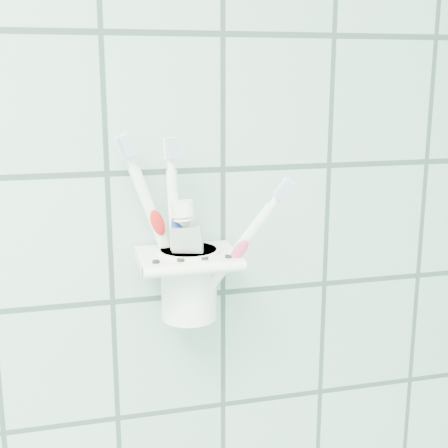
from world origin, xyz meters
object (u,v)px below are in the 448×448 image
at_px(holder_bracket, 187,259).
at_px(toothbrush_orange, 189,231).
at_px(cup, 189,280).
at_px(toothpaste_tube, 195,251).
at_px(toothbrush_blue, 178,227).
at_px(toothbrush_pink, 187,216).

distance_m(holder_bracket, toothbrush_orange, 0.04).
distance_m(cup, toothpaste_tube, 0.04).
bearing_deg(holder_bracket, toothbrush_blue, 167.96).
relative_size(cup, toothbrush_pink, 0.39).
bearing_deg(cup, toothbrush_blue, -173.74).
height_order(toothbrush_blue, toothbrush_orange, toothbrush_blue).
xyz_separation_m(holder_bracket, toothbrush_orange, (0.00, -0.01, 0.03)).
relative_size(cup, toothbrush_orange, 0.45).
relative_size(holder_bracket, toothbrush_pink, 0.52).
bearing_deg(toothbrush_orange, toothpaste_tube, -40.89).
height_order(cup, toothpaste_tube, toothpaste_tube).
bearing_deg(toothbrush_pink, holder_bracket, -120.98).
height_order(holder_bracket, toothbrush_pink, toothbrush_pink).
bearing_deg(holder_bracket, toothbrush_orange, -82.59).
xyz_separation_m(holder_bracket, cup, (0.00, 0.00, -0.03)).
bearing_deg(toothbrush_pink, toothbrush_blue, -148.83).
xyz_separation_m(toothbrush_blue, toothpaste_tube, (0.02, -0.01, -0.02)).
xyz_separation_m(toothbrush_pink, toothbrush_blue, (-0.01, -0.02, -0.01)).
bearing_deg(cup, toothpaste_tube, -75.52).
xyz_separation_m(toothbrush_pink, toothbrush_orange, (-0.00, -0.03, -0.01)).
height_order(holder_bracket, toothpaste_tube, toothpaste_tube).
bearing_deg(cup, toothbrush_orange, -96.76).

